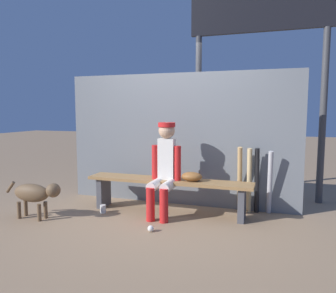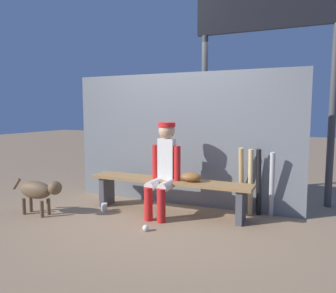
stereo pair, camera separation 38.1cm
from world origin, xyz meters
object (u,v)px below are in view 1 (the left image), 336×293
object	(u,v)px
baseball_glove	(192,177)
bat_aluminum_silver	(270,183)
scoreboard	(263,24)
bat_aluminum_black	(257,181)
baseball	(151,229)
dugout_bench	(168,187)
cup_on_bench	(168,175)
player_seated	(164,166)
bat_wood_natural	(249,181)
bat_wood_tan	(240,179)
dog	(35,193)
cup_on_ground	(103,209)

from	to	relation	value
baseball_glove	bat_aluminum_silver	distance (m)	1.06
bat_aluminum_silver	scoreboard	size ratio (longest dim) A/B	0.23
baseball_glove	bat_aluminum_silver	xyz separation A→B (m)	(0.99, 0.37, -0.09)
bat_aluminum_black	baseball	world-z (taller)	bat_aluminum_black
dugout_bench	baseball	bearing A→B (deg)	-87.51
cup_on_bench	player_seated	bearing A→B (deg)	-95.53
bat_wood_natural	baseball	xyz separation A→B (m)	(-1.02, -1.06, -0.41)
bat_aluminum_silver	dugout_bench	bearing A→B (deg)	-164.35
bat_wood_tan	dog	bearing A→B (deg)	-154.95
scoreboard	baseball_glove	bearing A→B (deg)	-123.63
baseball	dog	world-z (taller)	dog
baseball_glove	bat_wood_natural	xyz separation A→B (m)	(0.72, 0.33, -0.08)
bat_wood_natural	bat_aluminum_black	xyz separation A→B (m)	(0.10, 0.04, 0.00)
bat_wood_tan	bat_aluminum_silver	world-z (taller)	bat_wood_tan
bat_aluminum_silver	bat_aluminum_black	bearing A→B (deg)	178.88
bat_aluminum_silver	cup_on_bench	xyz separation A→B (m)	(-1.32, -0.35, 0.09)
player_seated	baseball	distance (m)	0.89
bat_wood_natural	cup_on_ground	world-z (taller)	bat_wood_natural
baseball_glove	dog	distance (m)	2.05
cup_on_bench	bat_wood_tan	bearing A→B (deg)	21.14
scoreboard	player_seated	bearing A→B (deg)	-131.29
player_seated	cup_on_ground	bearing A→B (deg)	-168.33
cup_on_ground	bat_aluminum_black	bearing A→B (deg)	18.06
baseball_glove	dugout_bench	bearing A→B (deg)	180.00
bat_wood_natural	bat_aluminum_black	distance (m)	0.11
baseball_glove	bat_aluminum_silver	world-z (taller)	bat_aluminum_silver
dog	baseball	bearing A→B (deg)	1.65
dugout_bench	scoreboard	world-z (taller)	scoreboard
dugout_bench	bat_aluminum_silver	size ratio (longest dim) A/B	2.61
baseball_glove	dog	bearing A→B (deg)	-157.63
dog	bat_aluminum_black	bearing A→B (deg)	23.03
bat_wood_tan	dog	size ratio (longest dim) A/B	1.09
bat_aluminum_silver	scoreboard	xyz separation A→B (m)	(-0.18, 0.84, 2.27)
cup_on_ground	cup_on_bench	distance (m)	1.01
player_seated	dog	distance (m)	1.71
bat_wood_tan	cup_on_bench	bearing A→B (deg)	-158.86
bat_aluminum_black	bat_wood_tan	bearing A→B (deg)	178.20
bat_wood_natural	dog	distance (m)	2.83
bat_wood_natural	bat_aluminum_black	size ratio (longest dim) A/B	1.00
baseball	cup_on_bench	bearing A→B (deg)	92.85
bat_wood_tan	dog	world-z (taller)	bat_wood_tan
dugout_bench	baseball	world-z (taller)	dugout_bench
bat_aluminum_black	cup_on_bench	distance (m)	1.21
baseball	cup_on_bench	world-z (taller)	cup_on_bench
bat_wood_natural	scoreboard	xyz separation A→B (m)	(0.08, 0.87, 2.26)
dugout_bench	cup_on_ground	size ratio (longest dim) A/B	20.80
baseball_glove	baseball	size ratio (longest dim) A/B	3.78
bat_wood_tan	dugout_bench	bearing A→B (deg)	-157.58
dugout_bench	bat_wood_tan	xyz separation A→B (m)	(0.92, 0.38, 0.10)
baseball_glove	bat_wood_natural	world-z (taller)	bat_wood_natural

